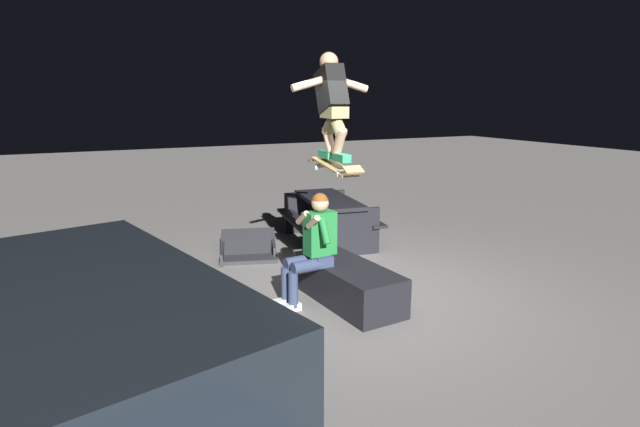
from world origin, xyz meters
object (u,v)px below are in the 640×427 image
at_px(skateboard, 334,166).
at_px(kicker_ramp, 249,251).
at_px(person_sitting_on_ledge, 312,244).
at_px(skater_airborne, 332,101).
at_px(picnic_table_back, 329,213).
at_px(ledge_box_main, 347,283).

height_order(skateboard, kicker_ramp, skateboard).
relative_size(person_sitting_on_ledge, skater_airborne, 1.15).
bearing_deg(skater_airborne, person_sitting_on_ledge, 54.47).
distance_m(skateboard, kicker_ramp, 2.76).
bearing_deg(person_sitting_on_ledge, picnic_table_back, -31.28).
xyz_separation_m(person_sitting_on_ledge, picnic_table_back, (2.15, -1.30, -0.21)).
bearing_deg(skateboard, person_sitting_on_ledge, 43.78).
relative_size(skater_airborne, kicker_ramp, 0.93).
xyz_separation_m(kicker_ramp, picnic_table_back, (0.06, -1.39, 0.44)).
bearing_deg(ledge_box_main, skater_airborne, 82.30).
height_order(skater_airborne, kicker_ramp, skater_airborne).
bearing_deg(skater_airborne, ledge_box_main, -97.70).
relative_size(ledge_box_main, skater_airborne, 1.36).
height_order(ledge_box_main, skater_airborne, skater_airborne).
height_order(ledge_box_main, picnic_table_back, picnic_table_back).
xyz_separation_m(ledge_box_main, picnic_table_back, (2.30, -0.93, 0.27)).
distance_m(ledge_box_main, skater_airborne, 2.07).
bearing_deg(kicker_ramp, person_sitting_on_ledge, -177.51).
relative_size(kicker_ramp, picnic_table_back, 0.64).
bearing_deg(ledge_box_main, person_sitting_on_ledge, 67.76).
bearing_deg(skateboard, picnic_table_back, -25.82).
distance_m(skater_airborne, kicker_ramp, 3.15).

